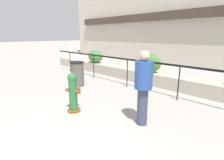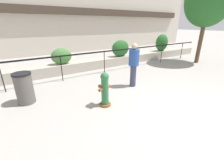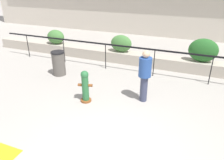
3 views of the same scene
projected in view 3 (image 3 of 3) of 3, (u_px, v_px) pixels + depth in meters
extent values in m
plane|color=#9E9991|center=(106.00, 157.00, 4.99)|extent=(120.00, 120.00, 0.00)
cube|color=#ADA393|center=(158.00, 61.00, 9.91)|extent=(18.00, 0.70, 0.50)
cube|color=black|center=(155.00, 50.00, 8.62)|extent=(15.00, 0.05, 0.06)
cylinder|color=black|center=(28.00, 46.00, 11.03)|extent=(0.04, 0.04, 1.15)
cylinder|color=black|center=(64.00, 51.00, 10.30)|extent=(0.04, 0.04, 1.15)
cylinder|color=black|center=(106.00, 56.00, 9.58)|extent=(0.04, 0.04, 1.15)
cylinder|color=black|center=(154.00, 63.00, 8.85)|extent=(0.04, 0.04, 1.15)
cylinder|color=black|center=(211.00, 70.00, 8.12)|extent=(0.04, 0.04, 1.15)
ellipsoid|color=#427538|center=(56.00, 37.00, 11.51)|extent=(0.94, 0.70, 0.73)
ellipsoid|color=#427538|center=(121.00, 43.00, 10.25)|extent=(1.01, 0.58, 0.80)
ellipsoid|color=#235B23|center=(203.00, 50.00, 8.99)|extent=(1.18, 0.61, 0.98)
cylinder|color=brown|center=(86.00, 100.00, 7.23)|extent=(0.43, 0.43, 0.06)
cylinder|color=#286638|center=(85.00, 88.00, 7.04)|extent=(0.27, 0.27, 0.85)
sphere|color=#286638|center=(85.00, 75.00, 6.84)|extent=(0.25, 0.25, 0.25)
cylinder|color=brown|center=(86.00, 83.00, 7.15)|extent=(0.14, 0.16, 0.11)
cylinder|color=brown|center=(90.00, 85.00, 6.97)|extent=(0.14, 0.12, 0.09)
cylinder|color=brown|center=(80.00, 85.00, 7.01)|extent=(0.14, 0.12, 0.09)
cylinder|color=#383D56|center=(144.00, 89.00, 7.10)|extent=(0.34, 0.34, 0.88)
cylinder|color=#26478C|center=(145.00, 67.00, 6.78)|extent=(0.57, 0.57, 0.62)
sphere|color=#D6AD89|center=(146.00, 54.00, 6.59)|extent=(0.23, 0.23, 0.23)
cylinder|color=#56514C|center=(59.00, 64.00, 9.01)|extent=(0.52, 0.52, 0.95)
cylinder|color=black|center=(57.00, 52.00, 8.79)|extent=(0.55, 0.55, 0.06)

